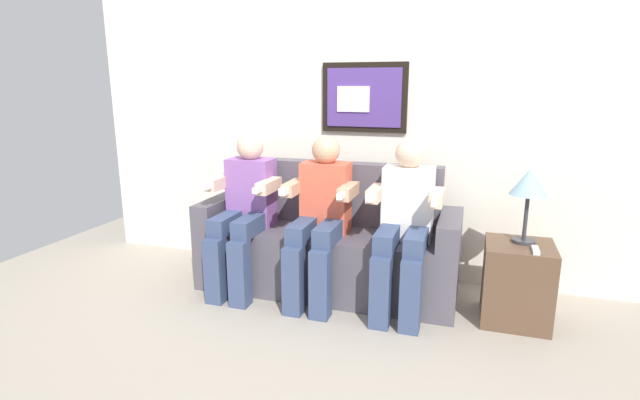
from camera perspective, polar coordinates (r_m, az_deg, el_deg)
name	(u,v)px	position (r m, az deg, el deg)	size (l,w,h in m)	color
ground_plane	(313,307)	(3.29, -0.82, -12.53)	(5.48, 5.48, 0.00)	#9E9384
back_wall_assembly	(346,104)	(3.69, 3.06, 11.27)	(4.21, 0.10, 2.60)	silver
couch	(328,247)	(3.46, 0.90, -5.61)	(1.81, 0.58, 0.90)	#514C56
person_on_left	(244,207)	(3.43, -8.93, -0.82)	(0.46, 0.56, 1.11)	#8C59A5
person_in_middle	(320,213)	(3.22, 0.05, -1.59)	(0.46, 0.56, 1.11)	#D8593F
person_on_right	(405,221)	(3.10, 9.99, -2.41)	(0.46, 0.56, 1.11)	white
side_table_right	(517,283)	(3.26, 22.23, -9.05)	(0.40, 0.40, 0.50)	brown
table_lamp	(529,185)	(3.14, 23.48, 1.60)	(0.22, 0.22, 0.46)	#333338
spare_remote_on_table	(536,250)	(3.07, 24.12, -5.42)	(0.04, 0.13, 0.02)	white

